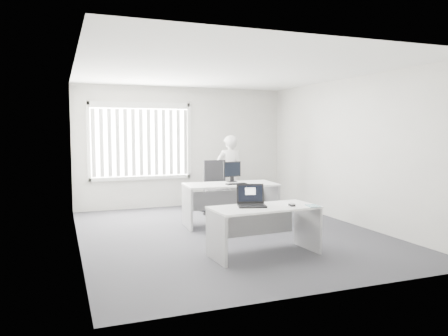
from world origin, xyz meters
name	(u,v)px	position (x,y,z in m)	size (l,w,h in m)	color
ground	(229,233)	(0.00, 0.00, 0.00)	(6.00, 6.00, 0.00)	#414147
wall_back	(183,147)	(0.00, 3.00, 1.40)	(5.00, 0.02, 2.80)	beige
wall_front	(330,167)	(0.00, -3.00, 1.40)	(5.00, 0.02, 2.80)	beige
wall_left	(76,157)	(-2.50, 0.00, 1.40)	(0.02, 6.00, 2.80)	beige
wall_right	(350,151)	(2.50, 0.00, 1.40)	(0.02, 6.00, 2.80)	beige
ceiling	(229,71)	(0.00, 0.00, 2.80)	(5.00, 6.00, 0.02)	white
window	(141,141)	(-1.00, 2.96, 1.55)	(2.32, 0.06, 1.76)	silver
blinds	(141,143)	(-1.00, 2.90, 1.52)	(2.20, 0.10, 1.50)	silver
desk_near	(264,220)	(-0.01, -1.41, 0.51)	(1.59, 0.83, 0.71)	silver
desk_far	(230,195)	(0.28, 0.65, 0.57)	(1.77, 0.91, 0.79)	silver
office_chair	(216,197)	(0.42, 1.83, 0.36)	(0.73, 0.73, 1.14)	black
person	(229,172)	(0.90, 2.27, 0.84)	(0.62, 0.40, 1.69)	silver
laptop	(252,196)	(-0.18, -1.36, 0.86)	(0.40, 0.36, 0.31)	black
paper_sheet	(289,205)	(0.39, -1.41, 0.71)	(0.31, 0.22, 0.00)	silver
mouse	(292,204)	(0.38, -1.52, 0.73)	(0.07, 0.11, 0.05)	silver
booklet	(313,206)	(0.66, -1.64, 0.71)	(0.16, 0.23, 0.01)	white
keyboard	(236,184)	(0.34, 0.50, 0.80)	(0.40, 0.13, 0.02)	black
monitor	(232,172)	(0.41, 0.89, 0.99)	(0.40, 0.12, 0.40)	black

